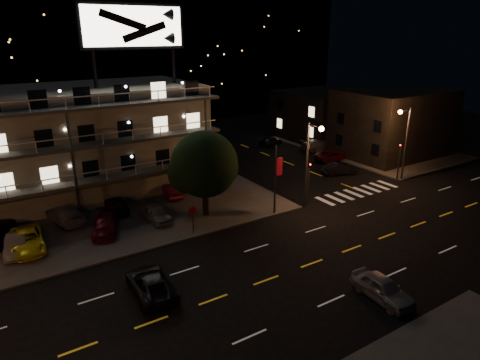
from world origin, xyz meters
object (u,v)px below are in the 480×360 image
lot_car_7 (65,214)px  side_car_0 (340,169)px  road_car_west (151,283)px  tree (204,166)px  lot_car_2 (27,241)px  road_car_east (383,288)px  lot_car_4 (157,214)px

lot_car_7 → side_car_0: lot_car_7 is taller
lot_car_7 → road_car_west: 13.88m
tree → lot_car_7: size_ratio=1.54×
tree → lot_car_2: 14.73m
lot_car_2 → road_car_west: lot_car_2 is taller
road_car_west → tree: bearing=-130.4°
road_car_east → road_car_west: size_ratio=0.86×
lot_car_4 → road_car_west: lot_car_4 is taller
side_car_0 → road_car_east: (-15.38, -18.84, 0.07)m
tree → lot_car_4: bearing=165.4°
lot_car_2 → tree: bearing=-1.5°
tree → road_car_east: (3.21, -16.84, -3.91)m
tree → lot_car_7: tree is taller
road_car_east → road_car_west: (-11.69, 8.21, -0.03)m
lot_car_4 → side_car_0: size_ratio=0.99×
lot_car_2 → road_car_west: size_ratio=1.01×
tree → lot_car_4: size_ratio=1.93×
lot_car_2 → road_car_west: bearing=-56.2°
tree → lot_car_2: size_ratio=1.50×
lot_car_2 → road_car_east: lot_car_2 is taller
lot_car_7 → side_car_0: (29.35, -3.06, -0.21)m
side_car_0 → road_car_west: (-27.08, -10.63, 0.04)m
lot_car_4 → road_car_east: 19.36m
tree → lot_car_2: (-14.15, 1.51, -3.79)m
lot_car_4 → side_car_0: lot_car_4 is taller
lot_car_2 → side_car_0: (32.74, 0.49, -0.19)m
lot_car_4 → lot_car_7: bearing=145.5°
side_car_0 → lot_car_4: bearing=111.3°
lot_car_4 → side_car_0: (22.72, 0.92, -0.16)m
tree → road_car_west: size_ratio=1.52×
lot_car_4 → road_car_west: 10.64m
tree → side_car_0: size_ratio=1.90×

